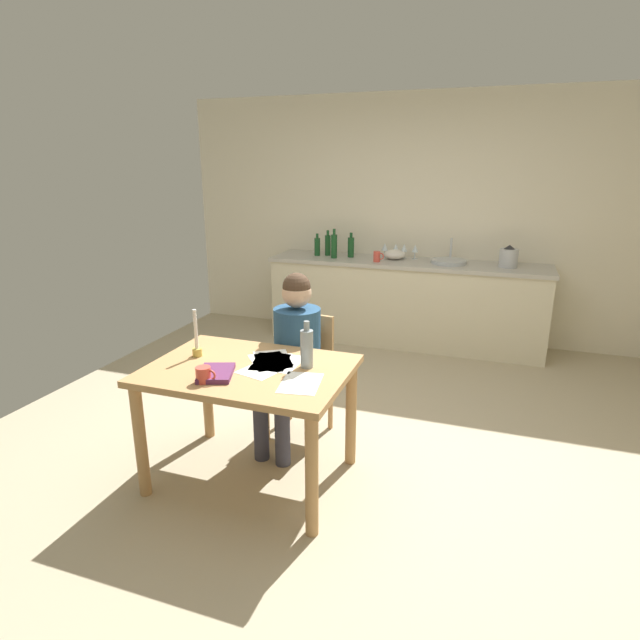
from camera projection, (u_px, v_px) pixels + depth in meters
ground_plane at (344, 442)px, 3.70m from camera, size 5.20×5.20×0.04m
wall_back at (414, 219)px, 5.66m from camera, size 5.20×0.12×2.60m
kitchen_counter at (405, 302)px, 5.58m from camera, size 2.90×0.64×0.90m
dining_table at (249, 385)px, 3.07m from camera, size 1.17×0.85×0.74m
chair_at_table at (303, 369)px, 3.69m from camera, size 0.44×0.44×0.86m
person_seated at (293, 350)px, 3.51m from camera, size 0.36×0.61×1.19m
coffee_mug at (204, 375)px, 2.82m from camera, size 0.12×0.08×0.09m
candlestick at (197, 343)px, 3.19m from camera, size 0.06×0.06×0.30m
book_magazine at (216, 373)px, 2.92m from camera, size 0.26×0.30×0.03m
paper_letter at (265, 368)px, 3.02m from camera, size 0.28×0.34×0.00m
paper_bill at (271, 362)px, 3.12m from camera, size 0.27×0.33×0.00m
paper_envelope at (282, 363)px, 3.10m from camera, size 0.21×0.30×0.00m
paper_receipt at (270, 361)px, 3.13m from camera, size 0.35×0.36×0.00m
paper_notice at (272, 359)px, 3.17m from camera, size 0.34×0.36×0.00m
paper_flyer at (301, 383)px, 2.82m from camera, size 0.26×0.33×0.00m
wine_bottle_on_table at (307, 348)px, 3.01m from camera, size 0.07×0.07×0.28m
sink_unit at (449, 261)px, 5.31m from camera, size 0.36×0.36×0.24m
bottle_oil at (317, 246)px, 5.74m from camera, size 0.06×0.06×0.24m
bottle_vinegar at (328, 245)px, 5.74m from camera, size 0.06×0.06×0.28m
bottle_wine_red at (334, 246)px, 5.58m from camera, size 0.07×0.07×0.31m
bottle_sauce at (351, 247)px, 5.64m from camera, size 0.07×0.07×0.27m
mixing_bowl at (395, 254)px, 5.53m from camera, size 0.23×0.23×0.10m
stovetop_kettle at (509, 257)px, 5.10m from camera, size 0.18×0.18×0.22m
wine_glass_near_sink at (415, 249)px, 5.54m from camera, size 0.07×0.07×0.15m
wine_glass_by_kettle at (404, 248)px, 5.57m from camera, size 0.07×0.07×0.15m
wine_glass_back_left at (396, 248)px, 5.60m from camera, size 0.07×0.07×0.15m
wine_glass_back_right at (385, 247)px, 5.64m from camera, size 0.07×0.07×0.15m
teacup_on_counter at (377, 257)px, 5.39m from camera, size 0.11×0.07×0.11m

